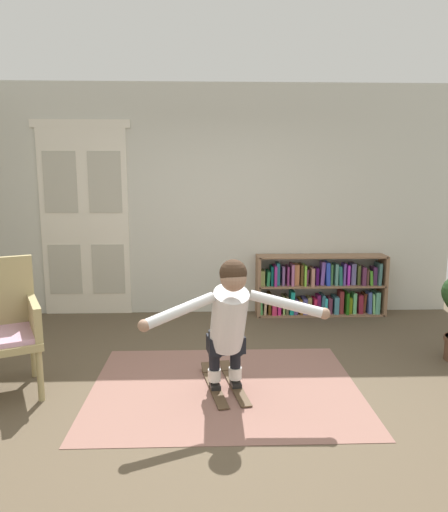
% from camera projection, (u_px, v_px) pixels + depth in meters
% --- Properties ---
extents(ground_plane, '(7.20, 7.20, 0.00)m').
position_uv_depth(ground_plane, '(229.00, 404.00, 3.71)').
color(ground_plane, brown).
extents(back_wall, '(6.00, 0.10, 2.90)m').
position_uv_depth(back_wall, '(220.00, 201.00, 6.03)').
color(back_wall, beige).
rests_on(back_wall, ground).
extents(double_door, '(1.22, 0.05, 2.45)m').
position_uv_depth(double_door, '(85.00, 219.00, 5.95)').
color(double_door, silver).
rests_on(double_door, ground).
extents(rug, '(2.25, 1.75, 0.01)m').
position_uv_depth(rug, '(225.00, 387.00, 4.00)').
color(rug, '#895F54').
rests_on(rug, ground).
extents(bookshelf, '(1.65, 0.30, 0.77)m').
position_uv_depth(bookshelf, '(321.00, 288.00, 6.05)').
color(bookshelf, '#8B674C').
rests_on(bookshelf, ground).
extents(skis_pair, '(0.41, 0.84, 0.07)m').
position_uv_depth(skis_pair, '(224.00, 384.00, 4.02)').
color(skis_pair, '#4F3B27').
rests_on(skis_pair, rug).
extents(person_skier, '(1.44, 0.73, 1.09)m').
position_uv_depth(person_skier, '(229.00, 317.00, 3.72)').
color(person_skier, white).
rests_on(person_skier, skis_pair).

